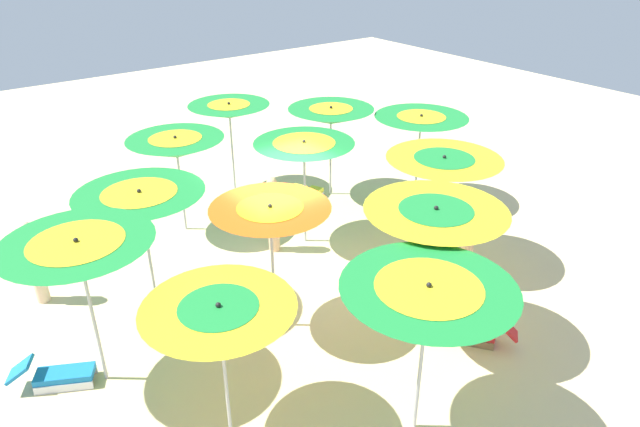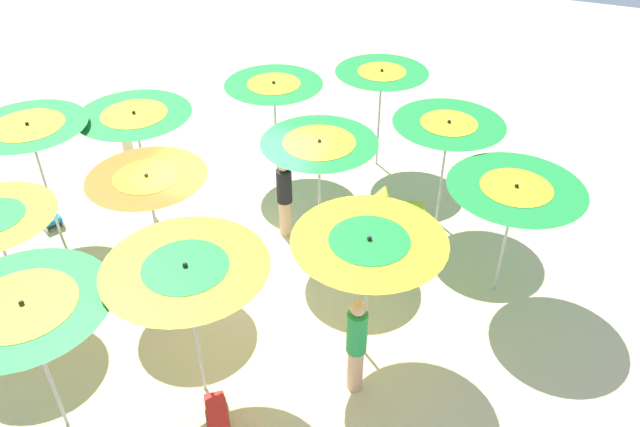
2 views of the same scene
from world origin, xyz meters
The scene contains 19 objects.
ground centered at (0.00, 0.00, -0.02)m, with size 37.66×37.66×0.04m, color beige.
beach_umbrella_0 centered at (3.84, 0.62, 2.24)m, with size 2.12×2.12×2.52m.
beach_umbrella_2 centered at (0.69, 4.17, 2.21)m, with size 2.21×2.21×2.44m.
beach_umbrella_3 centered at (2.48, -0.65, 2.13)m, with size 2.17×2.17×2.41m.
beach_umbrella_4 centered at (1.02, 1.08, 2.13)m, with size 1.95×1.95×2.38m.
beach_umbrella_5 centered at (-0.84, 2.86, 2.26)m, with size 2.22×2.22×2.50m.
beach_umbrella_6 centered at (0.76, -3.12, 2.00)m, with size 2.09×2.09×2.27m.
beach_umbrella_7 centered at (-1.13, -1.02, 2.11)m, with size 2.09×2.09×2.37m.
beach_umbrella_8 centered at (-2.82, 1.25, 2.09)m, with size 2.25×2.25×2.35m.
beach_umbrella_9 centered at (-1.22, -4.36, 2.14)m, with size 2.02×2.02×2.37m.
beach_umbrella_10 centered at (-3.08, -2.63, 2.09)m, with size 2.11×2.11×2.35m.
beach_umbrella_11 centered at (-4.54, -1.02, 2.04)m, with size 2.23×2.23×2.28m.
lounger_0 centered at (-1.43, 3.46, 0.20)m, with size 0.98×1.16×0.57m.
lounger_1 centered at (4.46, 0.31, 0.20)m, with size 1.26×0.89×0.52m.
lounger_2 centered at (-2.30, -2.56, 0.21)m, with size 1.22×0.80×0.62m.
beachgoer_0 centered at (-0.37, -1.11, 0.89)m, with size 0.30×0.30×1.70m.
beachgoer_1 centered at (-2.93, 1.97, 0.93)m, with size 0.30×0.30×1.76m.
beachgoer_2 centered at (4.10, -2.14, 0.87)m, with size 0.30×0.30×1.67m.
beach_ball centered at (1.23, -4.24, 0.13)m, with size 0.25×0.25×0.25m, color #337FE5.
Camera 2 is at (-4.81, 8.00, 7.84)m, focal length 35.63 mm.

